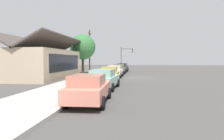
# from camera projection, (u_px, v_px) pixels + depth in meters

# --- Properties ---
(ground_plane) EXTENTS (120.00, 120.00, 0.00)m
(ground_plane) POSITION_uv_depth(u_px,v_px,m) (137.00, 78.00, 26.76)
(ground_plane) COLOR #4C4947
(sidewalk_curb) EXTENTS (60.00, 4.20, 0.16)m
(sidewalk_curb) POSITION_uv_depth(u_px,v_px,m) (94.00, 77.00, 27.41)
(sidewalk_curb) COLOR #B2AFA8
(sidewalk_curb) RESTS_ON ground
(car_coral) EXTENTS (4.66, 2.14, 1.59)m
(car_coral) POSITION_uv_depth(u_px,v_px,m) (89.00, 89.00, 11.13)
(car_coral) COLOR #EA8C75
(car_coral) RESTS_ON ground
(car_seafoam) EXTENTS (4.83, 2.27, 1.59)m
(car_seafoam) POSITION_uv_depth(u_px,v_px,m) (104.00, 79.00, 16.59)
(car_seafoam) COLOR #9ED1BC
(car_seafoam) RESTS_ON ground
(car_mustard) EXTENTS (4.57, 2.01, 1.59)m
(car_mustard) POSITION_uv_depth(u_px,v_px,m) (110.00, 74.00, 21.81)
(car_mustard) COLOR gold
(car_mustard) RESTS_ON ground
(car_ivory) EXTENTS (4.55, 2.03, 1.59)m
(car_ivory) POSITION_uv_depth(u_px,v_px,m) (115.00, 71.00, 27.50)
(car_ivory) COLOR silver
(car_ivory) RESTS_ON ground
(car_olive) EXTENTS (4.64, 2.01, 1.59)m
(car_olive) POSITION_uv_depth(u_px,v_px,m) (119.00, 69.00, 32.91)
(car_olive) COLOR olive
(car_olive) RESTS_ON ground
(car_charcoal) EXTENTS (4.95, 2.29, 1.59)m
(car_charcoal) POSITION_uv_depth(u_px,v_px,m) (122.00, 68.00, 38.24)
(car_charcoal) COLOR #2D3035
(car_charcoal) RESTS_ON ground
(car_navy) EXTENTS (4.45, 2.10, 1.59)m
(car_navy) POSITION_uv_depth(u_px,v_px,m) (123.00, 67.00, 43.58)
(car_navy) COLOR navy
(car_navy) RESTS_ON ground
(storefront_building) EXTENTS (13.22, 6.59, 5.36)m
(storefront_building) POSITION_uv_depth(u_px,v_px,m) (42.00, 63.00, 26.25)
(storefront_building) COLOR #CCB293
(storefront_building) RESTS_ON ground
(shade_tree) EXTENTS (4.21, 4.21, 6.53)m
(shade_tree) POSITION_uv_depth(u_px,v_px,m) (83.00, 47.00, 34.21)
(shade_tree) COLOR brown
(shade_tree) RESTS_ON ground
(traffic_light_main) EXTENTS (0.37, 2.79, 5.20)m
(traffic_light_main) POSITION_uv_depth(u_px,v_px,m) (126.00, 54.00, 47.72)
(traffic_light_main) COLOR #383833
(traffic_light_main) RESTS_ON ground
(utility_pole_wooden) EXTENTS (1.80, 0.24, 7.50)m
(utility_pole_wooden) POSITION_uv_depth(u_px,v_px,m) (90.00, 50.00, 36.06)
(utility_pole_wooden) COLOR brown
(utility_pole_wooden) RESTS_ON ground
(fire_hydrant_red) EXTENTS (0.22, 0.22, 0.71)m
(fire_hydrant_red) POSITION_uv_depth(u_px,v_px,m) (86.00, 82.00, 17.18)
(fire_hydrant_red) COLOR red
(fire_hydrant_red) RESTS_ON sidewalk_curb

